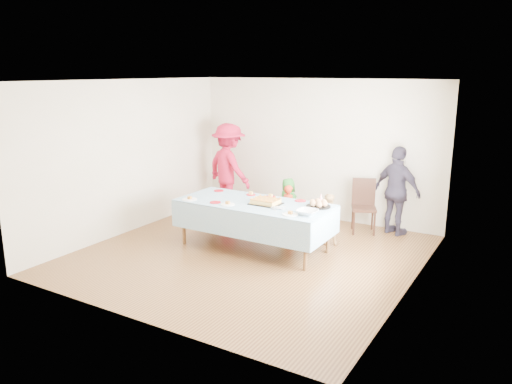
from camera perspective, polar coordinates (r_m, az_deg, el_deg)
ground at (r=7.98m, az=-0.77°, el=-7.14°), size 5.00×5.00×0.00m
room_walls at (r=7.51m, az=-0.45°, el=5.51°), size 5.04×5.04×2.72m
party_table at (r=8.03m, az=-0.22°, el=-1.58°), size 2.50×1.10×0.78m
birthday_cake at (r=7.91m, az=1.13°, el=-1.11°), size 0.48×0.37×0.08m
rolls_tray at (r=7.79m, az=7.15°, el=-1.38°), size 0.38×0.38×0.11m
punch_bowl at (r=7.37m, az=5.88°, el=-2.31°), size 0.31×0.31×0.08m
party_hat at (r=7.97m, az=7.42°, el=-0.75°), size 0.10×0.10×0.18m
fork_pile at (r=7.59m, az=2.48°, el=-1.82°), size 0.24×0.18×0.07m
plate_red_far_a at (r=8.79m, az=-4.28°, el=0.15°), size 0.17×0.17×0.01m
plate_red_far_b at (r=8.49m, az=-0.59°, el=-0.30°), size 0.16×0.16×0.01m
plate_red_far_c at (r=8.34m, az=1.67°, el=-0.57°), size 0.18×0.18×0.01m
plate_red_far_d at (r=8.13m, az=5.09°, el=-1.00°), size 0.18×0.18×0.01m
plate_red_near at (r=8.03m, az=-4.68°, el=-1.18°), size 0.18×0.18×0.01m
plate_white_left at (r=8.25m, az=-7.59°, el=-0.84°), size 0.24×0.24×0.01m
plate_white_mid at (r=7.89m, az=-3.26°, el=-1.42°), size 0.23×0.23×0.01m
plate_white_right at (r=7.35m, az=3.93°, el=-2.57°), size 0.24×0.24×0.01m
dining_chair at (r=9.17m, az=12.21°, el=-1.18°), size 0.55×0.55×0.96m
toddler_left at (r=9.02m, az=3.75°, el=-1.85°), size 0.36×0.30×0.86m
toddler_mid at (r=9.32m, az=3.68°, el=-1.16°), size 0.52×0.44×0.91m
toddler_right at (r=8.43m, az=8.16°, el=-3.06°), size 0.51×0.46×0.86m
adult_left at (r=10.18m, az=-3.13°, el=2.75°), size 1.33×1.02×1.82m
adult_right at (r=9.07m, az=15.84°, el=0.11°), size 1.00×0.70×1.58m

